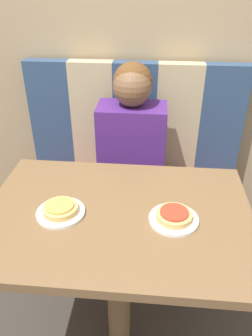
{
  "coord_description": "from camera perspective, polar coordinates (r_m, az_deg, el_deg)",
  "views": [
    {
      "loc": [
        0.12,
        -0.92,
        1.48
      ],
      "look_at": [
        0.0,
        0.34,
        0.72
      ],
      "focal_mm": 35.0,
      "sensor_mm": 36.0,
      "label": 1
    }
  ],
  "objects": [
    {
      "name": "person",
      "position": [
        1.75,
        1.04,
        6.84
      ],
      "size": [
        0.36,
        0.23,
        0.68
      ],
      "color": "#4C237A",
      "rests_on": "booth_seat"
    },
    {
      "name": "pizza_left",
      "position": [
        1.19,
        -11.39,
        -6.89
      ],
      "size": [
        0.13,
        0.13,
        0.03
      ],
      "color": "tan",
      "rests_on": "plate_left"
    },
    {
      "name": "booth_seat",
      "position": [
        2.04,
        0.88,
        -7.36
      ],
      "size": [
        1.25,
        0.53,
        0.42
      ],
      "color": "#5B1919",
      "rests_on": "ground_plane"
    },
    {
      "name": "plate_right",
      "position": [
        1.16,
        8.29,
        -8.84
      ],
      "size": [
        0.17,
        0.17,
        0.01
      ],
      "color": "white",
      "rests_on": "dining_table"
    },
    {
      "name": "ground_plane",
      "position": [
        1.75,
        -1.15,
        -26.83
      ],
      "size": [
        12.0,
        12.0,
        0.0
      ],
      "primitive_type": "plane",
      "color": "#38332D"
    },
    {
      "name": "plate_left",
      "position": [
        1.2,
        -11.29,
        -7.61
      ],
      "size": [
        0.17,
        0.17,
        0.01
      ],
      "color": "white",
      "rests_on": "dining_table"
    },
    {
      "name": "booth_backrest",
      "position": [
        1.96,
        1.53,
        8.96
      ],
      "size": [
        1.25,
        0.08,
        0.63
      ],
      "color": "navy",
      "rests_on": "booth_seat"
    },
    {
      "name": "pizza_right",
      "position": [
        1.15,
        8.36,
        -8.1
      ],
      "size": [
        0.13,
        0.13,
        0.03
      ],
      "color": "tan",
      "rests_on": "plate_right"
    },
    {
      "name": "dining_table",
      "position": [
        1.26,
        -1.45,
        -11.36
      ],
      "size": [
        0.97,
        0.68,
        0.74
      ],
      "color": "brown",
      "rests_on": "ground_plane"
    },
    {
      "name": "wall_back",
      "position": [
        1.92,
        2.02,
        25.74
      ],
      "size": [
        7.0,
        0.05,
        2.6
      ],
      "color": "tan",
      "rests_on": "ground_plane"
    }
  ]
}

